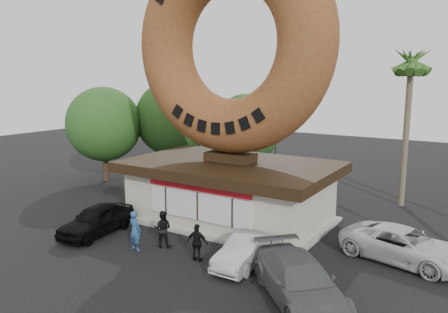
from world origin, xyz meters
The scene contains 15 objects.
ground centered at (0.00, 0.00, 0.00)m, with size 90.00×90.00×0.00m, color black.
donut_shop centered at (0.00, 5.98, 1.77)m, with size 11.20×7.20×3.80m.
giant_donut centered at (0.00, 6.00, 9.48)m, with size 11.35×11.35×2.89m, color brown.
tree_west centered at (-9.50, 13.00, 4.64)m, with size 6.00×6.00×7.65m.
tree_mid centered at (-4.00, 15.00, 4.02)m, with size 5.20×5.20×6.63m.
tree_far centered at (-13.00, 9.00, 4.33)m, with size 5.60×5.60×7.14m.
palm_near centered at (7.50, 14.00, 8.41)m, with size 2.60×2.60×9.75m.
street_lamp centered at (-1.86, 16.00, 4.48)m, with size 2.11×0.20×8.00m.
person_left centered at (-1.45, 0.02, 0.92)m, with size 0.67×0.44×1.85m, color navy.
person_center centered at (-0.62, 0.98, 0.87)m, with size 0.85×0.66×1.74m, color black.
person_right centered at (1.70, 0.50, 0.83)m, with size 0.97×0.40×1.65m, color black.
car_black centered at (-4.54, 0.51, 0.74)m, with size 1.75×4.36×1.48m, color black.
car_silver centered at (3.65, 1.29, 0.64)m, with size 1.35×3.87×1.28m, color #B2B2B7.
car_grey centered at (6.74, -0.37, 0.77)m, with size 2.16×5.31×1.54m, color #5C6062.
car_white centered at (9.21, 5.16, 0.73)m, with size 2.42×5.26×1.46m, color silver.
Camera 1 is at (12.10, -13.88, 7.79)m, focal length 35.00 mm.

